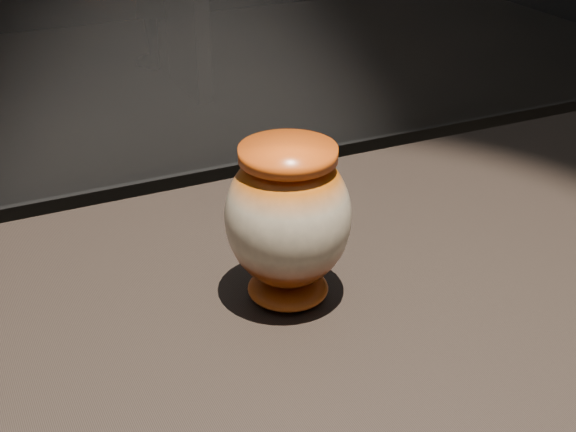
# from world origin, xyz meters

# --- Properties ---
(main_vase) EXTENTS (0.16, 0.16, 0.20)m
(main_vase) POSITION_xyz_m (0.07, 0.05, 1.01)
(main_vase) COLOR maroon
(main_vase) RESTS_ON display_plinth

